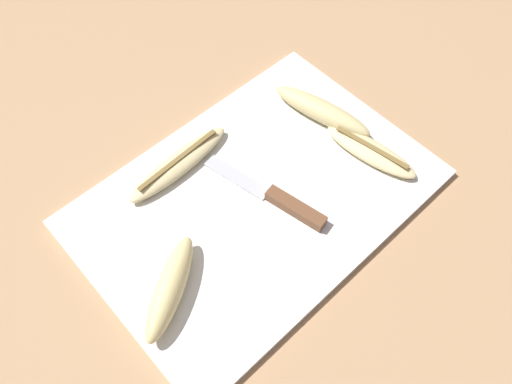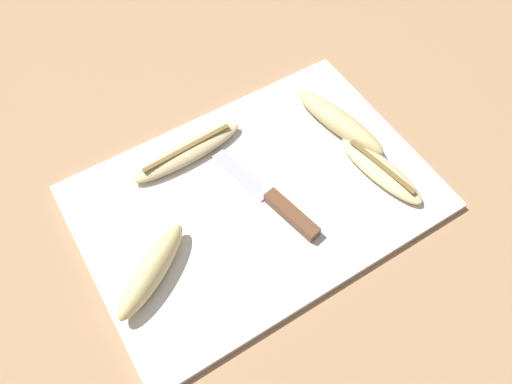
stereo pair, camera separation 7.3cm
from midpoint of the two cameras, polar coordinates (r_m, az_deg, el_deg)
ground_plane at (r=0.75m, az=2.78°, el=-1.10°), size 4.00×4.00×0.00m
cutting_board at (r=0.75m, az=2.80°, el=-0.87°), size 0.51×0.36×0.01m
knife at (r=0.73m, az=5.95°, el=-1.95°), size 0.06×0.21×0.02m
banana_spotted_left at (r=0.82m, az=12.09°, el=7.64°), size 0.08×0.18×0.03m
banana_mellow_near at (r=0.78m, az=-5.18°, el=4.36°), size 0.19×0.05×0.02m
banana_golden_short at (r=0.67m, az=-8.81°, el=-9.12°), size 0.15×0.11×0.04m
banana_ripe_center at (r=0.79m, az=16.66°, el=2.21°), size 0.07×0.16×0.02m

